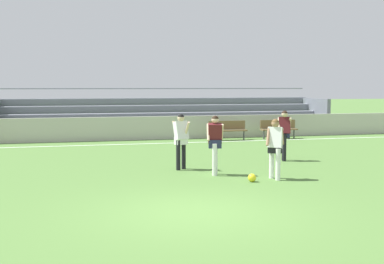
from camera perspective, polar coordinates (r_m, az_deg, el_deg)
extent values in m
plane|color=#517A38|center=(10.29, 0.46, -9.02)|extent=(160.00, 160.00, 0.00)
cube|color=white|center=(22.27, -7.63, -1.38)|extent=(44.00, 0.12, 0.01)
cube|color=#BCB7AD|center=(23.86, -8.10, 0.37)|extent=(48.00, 0.16, 1.10)
cube|color=#9EA3AD|center=(25.17, -2.12, 0.25)|extent=(17.06, 0.36, 0.08)
cube|color=slate|center=(24.99, -2.02, -0.21)|extent=(17.06, 0.04, 0.37)
cube|color=#9EA3AD|center=(25.85, -2.46, 1.20)|extent=(17.06, 0.36, 0.08)
cube|color=slate|center=(25.67, -2.37, 0.76)|extent=(17.06, 0.04, 0.37)
cube|color=#9EA3AD|center=(26.55, -2.79, 2.10)|extent=(17.06, 0.36, 0.08)
cube|color=slate|center=(26.36, -2.70, 1.68)|extent=(17.06, 0.04, 0.37)
cube|color=#9EA3AD|center=(27.24, -3.10, 2.96)|extent=(17.06, 0.36, 0.08)
cube|color=slate|center=(27.06, -3.01, 2.55)|extent=(17.06, 0.04, 0.37)
cube|color=#9EA3AD|center=(27.95, -3.39, 3.77)|extent=(17.06, 0.36, 0.08)
cube|color=slate|center=(27.76, -3.31, 3.38)|extent=(17.06, 0.04, 0.37)
cube|color=slate|center=(29.41, 13.54, 1.90)|extent=(0.20, 3.28, 1.85)
cylinder|color=slate|center=(28.19, -3.49, 4.90)|extent=(17.06, 0.06, 0.06)
cube|color=brown|center=(24.72, 9.75, 0.28)|extent=(1.80, 0.40, 0.06)
cube|color=brown|center=(24.87, 9.59, 0.89)|extent=(1.80, 0.05, 0.40)
cylinder|color=#47474C|center=(24.43, 8.07, -0.28)|extent=(0.07, 0.07, 0.45)
cylinder|color=#47474C|center=(25.07, 11.37, -0.19)|extent=(0.07, 0.07, 0.45)
cube|color=brown|center=(23.79, 4.07, 0.16)|extent=(1.80, 0.40, 0.06)
cube|color=brown|center=(23.94, 3.94, 0.79)|extent=(1.80, 0.05, 0.40)
cylinder|color=#47474C|center=(23.58, 2.27, -0.43)|extent=(0.07, 0.07, 0.45)
cylinder|color=#47474C|center=(24.07, 5.83, -0.34)|extent=(0.07, 0.07, 0.45)
cylinder|color=white|center=(13.83, 9.63, -3.62)|extent=(0.13, 0.13, 0.86)
cylinder|color=white|center=(14.11, 8.92, -3.43)|extent=(0.13, 0.13, 0.86)
cube|color=black|center=(13.91, 9.30, -1.86)|extent=(0.42, 0.38, 0.24)
cube|color=white|center=(13.88, 9.31, -0.63)|extent=(0.50, 0.49, 0.59)
cylinder|color=#A87A5B|center=(13.78, 8.54, -0.50)|extent=(0.23, 0.29, 0.50)
cylinder|color=#A87A5B|center=(13.97, 10.08, -0.44)|extent=(0.23, 0.29, 0.50)
sphere|color=#A87A5B|center=(13.85, 9.34, 0.96)|extent=(0.21, 0.21, 0.21)
sphere|color=brown|center=(13.85, 9.34, 1.05)|extent=(0.20, 0.20, 0.20)
cylinder|color=white|center=(14.60, 2.63, -2.98)|extent=(0.13, 0.13, 0.91)
cylinder|color=white|center=(14.34, 2.55, -3.13)|extent=(0.13, 0.13, 0.91)
cube|color=#232847|center=(14.41, 2.60, -1.34)|extent=(0.40, 0.30, 0.24)
cube|color=#56191E|center=(14.38, 2.60, -0.15)|extent=(0.45, 0.41, 0.59)
cylinder|color=beige|center=(14.40, 3.37, 0.00)|extent=(0.15, 0.35, 0.48)
cylinder|color=beige|center=(14.35, 1.83, -0.01)|extent=(0.15, 0.35, 0.48)
sphere|color=beige|center=(14.35, 2.61, 1.38)|extent=(0.21, 0.21, 0.21)
sphere|color=black|center=(14.35, 2.61, 1.46)|extent=(0.20, 0.20, 0.20)
cylinder|color=black|center=(17.37, 10.33, -1.74)|extent=(0.13, 0.13, 0.92)
cylinder|color=black|center=(17.61, 10.26, -1.65)|extent=(0.13, 0.13, 0.92)
cube|color=#232847|center=(17.44, 10.32, -0.27)|extent=(0.41, 0.33, 0.24)
cube|color=#56191E|center=(17.42, 10.33, 0.72)|extent=(0.48, 0.46, 0.60)
cylinder|color=beige|center=(17.34, 9.75, 0.83)|extent=(0.18, 0.34, 0.48)
cylinder|color=beige|center=(17.49, 10.91, 0.85)|extent=(0.18, 0.34, 0.48)
sphere|color=beige|center=(17.39, 10.35, 1.98)|extent=(0.21, 0.21, 0.21)
sphere|color=black|center=(17.39, 10.35, 2.05)|extent=(0.20, 0.20, 0.20)
cylinder|color=black|center=(15.28, -1.55, -2.62)|extent=(0.13, 0.13, 0.91)
cylinder|color=black|center=(15.49, -0.95, -2.51)|extent=(0.13, 0.13, 0.91)
cube|color=white|center=(15.33, -1.25, -0.96)|extent=(0.41, 0.31, 0.24)
cube|color=white|center=(15.30, -1.25, 0.15)|extent=(0.47, 0.45, 0.60)
cylinder|color=beige|center=(15.39, -1.91, 0.32)|extent=(0.16, 0.31, 0.50)
cylinder|color=beige|center=(15.21, -0.59, 0.27)|extent=(0.16, 0.31, 0.50)
sphere|color=beige|center=(15.27, -1.25, 1.59)|extent=(0.21, 0.21, 0.21)
sphere|color=black|center=(15.27, -1.25, 1.67)|extent=(0.20, 0.20, 0.20)
sphere|color=yellow|center=(13.55, 6.75, -5.12)|extent=(0.22, 0.22, 0.22)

